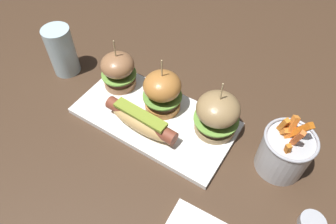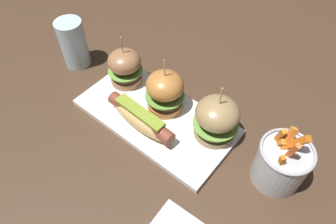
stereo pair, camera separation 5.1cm
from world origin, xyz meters
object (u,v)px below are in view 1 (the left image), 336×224
at_px(slider_center, 162,92).
at_px(slider_right, 217,114).
at_px(platter_main, 155,118).
at_px(water_glass, 62,51).
at_px(sauce_ramekin, 312,223).
at_px(hot_dog, 141,121).
at_px(slider_left, 118,70).
at_px(fries_bucket, 285,151).

height_order(slider_center, slider_right, slider_center).
height_order(platter_main, water_glass, water_glass).
distance_m(slider_center, water_glass, 0.31).
bearing_deg(slider_right, slider_center, -175.93).
bearing_deg(sauce_ramekin, water_glass, 174.44).
height_order(hot_dog, slider_left, slider_left).
xyz_separation_m(platter_main, slider_left, (-0.14, 0.04, 0.06)).
bearing_deg(slider_left, water_glass, -171.53).
height_order(slider_left, fries_bucket, slider_left).
height_order(platter_main, fries_bucket, fries_bucket).
height_order(slider_center, water_glass, slider_center).
bearing_deg(sauce_ramekin, platter_main, 172.41).
relative_size(slider_left, slider_right, 0.95).
xyz_separation_m(platter_main, slider_right, (0.14, 0.05, 0.06)).
bearing_deg(slider_right, fries_bucket, -1.61).
bearing_deg(slider_center, platter_main, -90.23).
bearing_deg(hot_dog, slider_center, 85.60).
distance_m(platter_main, water_glass, 0.31).
distance_m(slider_left, fries_bucket, 0.43).
bearing_deg(hot_dog, water_glass, 168.49).
xyz_separation_m(platter_main, water_glass, (-0.31, 0.02, 0.06)).
xyz_separation_m(slider_left, slider_center, (0.14, -0.01, 0.00)).
bearing_deg(fries_bucket, slider_right, 178.39).
height_order(hot_dog, slider_right, slider_right).
height_order(hot_dog, water_glass, water_glass).
bearing_deg(sauce_ramekin, fries_bucket, 136.53).
distance_m(platter_main, slider_left, 0.15).
bearing_deg(slider_left, platter_main, -16.71).
bearing_deg(slider_center, slider_left, 177.68).
bearing_deg(slider_center, hot_dog, -94.40).
bearing_deg(slider_right, slider_left, -179.10).
relative_size(platter_main, water_glass, 2.85).
relative_size(slider_center, fries_bucket, 0.99).
relative_size(slider_left, fries_bucket, 0.93).
relative_size(platter_main, slider_right, 2.61).
bearing_deg(hot_dog, slider_left, 146.44).
relative_size(platter_main, sauce_ramekin, 7.89).
height_order(hot_dog, fries_bucket, fries_bucket).
height_order(platter_main, slider_left, slider_left).
bearing_deg(slider_center, water_glass, -176.31).
relative_size(slider_left, sauce_ramekin, 2.87).
height_order(fries_bucket, sauce_ramekin, fries_bucket).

